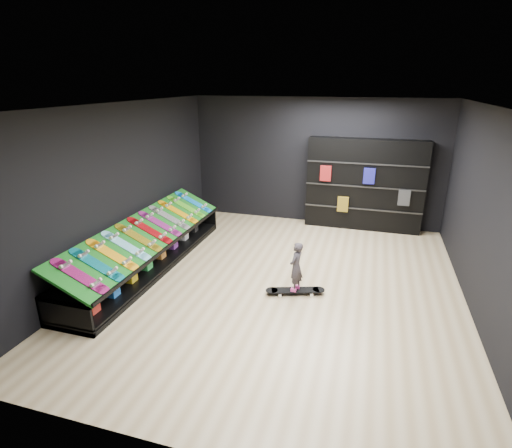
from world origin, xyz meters
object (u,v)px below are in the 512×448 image
(child, at_px, (296,276))
(back_shelving, at_px, (364,185))
(display_rack, at_px, (149,254))
(floor_skateboard, at_px, (295,292))

(child, bearing_deg, back_shelving, -179.96)
(display_rack, relative_size, floor_skateboard, 4.59)
(display_rack, height_order, floor_skateboard, display_rack)
(display_rack, distance_m, child, 2.88)
(back_shelving, bearing_deg, display_rack, -138.54)
(floor_skateboard, height_order, child, child)
(display_rack, bearing_deg, floor_skateboard, -5.26)
(display_rack, distance_m, floor_skateboard, 2.89)
(display_rack, xyz_separation_m, child, (2.87, -0.26, 0.09))
(display_rack, height_order, back_shelving, back_shelving)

